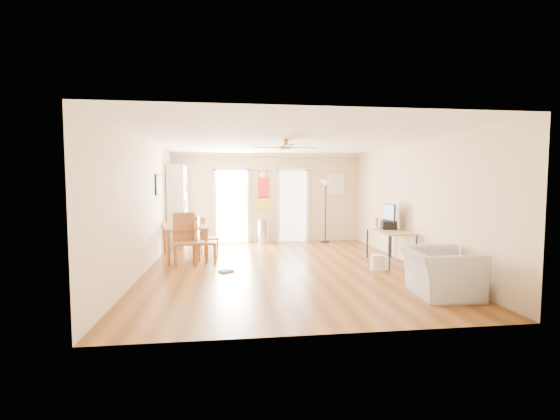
{
  "coord_description": "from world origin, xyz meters",
  "views": [
    {
      "loc": [
        -1.05,
        -7.69,
        1.75
      ],
      "look_at": [
        0.0,
        0.6,
        1.15
      ],
      "focal_mm": 24.47,
      "sensor_mm": 36.0,
      "label": 1
    }
  ],
  "objects": [
    {
      "name": "wall_back",
      "position": [
        0.0,
        3.5,
        1.3
      ],
      "size": [
        5.5,
        0.04,
        2.6
      ],
      "primitive_type": null,
      "color": "beige",
      "rests_on": "floor"
    },
    {
      "name": "dining_chair_right_b",
      "position": [
        -1.6,
        0.64,
        0.51
      ],
      "size": [
        0.43,
        0.43,
        1.02
      ],
      "primitive_type": null,
      "rotation": [
        0.0,
        0.0,
        1.54
      ],
      "color": "#AA7736",
      "rests_on": "floor"
    },
    {
      "name": "bathroom_doorway",
      "position": [
        0.75,
        3.48,
        1.05
      ],
      "size": [
        0.8,
        0.1,
        2.1
      ],
      "primitive_type": null,
      "color": "white",
      "rests_on": "wall_back"
    },
    {
      "name": "ceiling_fan",
      "position": [
        0.0,
        -0.3,
        2.43
      ],
      "size": [
        1.24,
        1.24,
        0.2
      ],
      "primitive_type": null,
      "color": "#593819",
      "rests_on": "ceiling"
    },
    {
      "name": "ceiling",
      "position": [
        0.0,
        0.0,
        2.6
      ],
      "size": [
        5.5,
        7.0,
        0.0
      ],
      "primitive_type": null,
      "color": "silver",
      "rests_on": "floor"
    },
    {
      "name": "armchair",
      "position": [
        2.15,
        -2.22,
        0.36
      ],
      "size": [
        1.07,
        1.2,
        0.72
      ],
      "primitive_type": "imported",
      "rotation": [
        0.0,
        0.0,
        1.47
      ],
      "color": "#A6A5A1",
      "rests_on": "floor"
    },
    {
      "name": "floor",
      "position": [
        0.0,
        0.0,
        0.0
      ],
      "size": [
        7.0,
        7.0,
        0.0
      ],
      "primitive_type": "plane",
      "color": "brown",
      "rests_on": "ground"
    },
    {
      "name": "framed_poster",
      "position": [
        -2.73,
        1.4,
        1.7
      ],
      "size": [
        0.04,
        0.66,
        0.48
      ],
      "primitive_type": "cube",
      "color": "black",
      "rests_on": "wall_left"
    },
    {
      "name": "crown_molding",
      "position": [
        0.0,
        0.0,
        2.56
      ],
      "size": [
        5.5,
        7.0,
        0.08
      ],
      "primitive_type": null,
      "color": "white",
      "rests_on": "wall_back"
    },
    {
      "name": "torchiere_lamp",
      "position": [
        1.68,
        3.2,
        0.91
      ],
      "size": [
        0.37,
        0.37,
        1.82
      ],
      "primitive_type": null,
      "rotation": [
        0.0,
        0.0,
        -0.09
      ],
      "color": "black",
      "rests_on": "floor"
    },
    {
      "name": "floor_cloth",
      "position": [
        -1.17,
        -0.24,
        0.02
      ],
      "size": [
        0.33,
        0.31,
        0.04
      ],
      "primitive_type": "cube",
      "rotation": [
        0.0,
        0.0,
        0.52
      ],
      "color": "gray",
      "rests_on": "floor"
    },
    {
      "name": "dining_chair_near",
      "position": [
        -2.03,
        0.39,
        0.55
      ],
      "size": [
        0.54,
        0.54,
        1.11
      ],
      "primitive_type": null,
      "rotation": [
        0.0,
        0.0,
        0.2
      ],
      "color": "#A36F34",
      "rests_on": "floor"
    },
    {
      "name": "wall_right",
      "position": [
        2.75,
        0.0,
        1.3
      ],
      "size": [
        0.04,
        7.0,
        2.6
      ],
      "primitive_type": null,
      "color": "beige",
      "rests_on": "floor"
    },
    {
      "name": "bookshelf",
      "position": [
        -2.51,
        2.92,
        1.11
      ],
      "size": [
        0.64,
        1.07,
        2.22
      ],
      "primitive_type": null,
      "rotation": [
        0.0,
        0.0,
        -0.21
      ],
      "color": "silver",
      "rests_on": "floor"
    },
    {
      "name": "imac",
      "position": [
        2.47,
        0.5,
        0.99
      ],
      "size": [
        0.22,
        0.62,
        0.57
      ],
      "primitive_type": null,
      "rotation": [
        0.0,
        0.0,
        0.23
      ],
      "color": "black",
      "rests_on": "computer_desk"
    },
    {
      "name": "dining_chair_far",
      "position": [
        -2.24,
        2.56,
        0.47
      ],
      "size": [
        0.47,
        0.47,
        0.93
      ],
      "primitive_type": null,
      "rotation": [
        0.0,
        0.0,
        3.39
      ],
      "color": "#A57635",
      "rests_on": "floor"
    },
    {
      "name": "orange_bottle",
      "position": [
        2.3,
        0.8,
        0.82
      ],
      "size": [
        0.1,
        0.1,
        0.23
      ],
      "primitive_type": "cylinder",
      "rotation": [
        0.0,
        0.0,
        0.32
      ],
      "color": "orange",
      "rests_on": "computer_desk"
    },
    {
      "name": "printer",
      "position": [
        2.45,
        0.48,
        0.8
      ],
      "size": [
        0.38,
        0.42,
        0.19
      ],
      "primitive_type": "cube",
      "rotation": [
        0.0,
        0.0,
        -0.21
      ],
      "color": "black",
      "rests_on": "computer_desk"
    },
    {
      "name": "wastebasket_a",
      "position": [
        1.97,
        -0.41,
        0.13
      ],
      "size": [
        0.27,
        0.27,
        0.27
      ],
      "primitive_type": "cylinder",
      "rotation": [
        0.0,
        0.0,
        0.18
      ],
      "color": "white",
      "rests_on": "floor"
    },
    {
      "name": "ac_grille",
      "position": [
        2.05,
        3.47,
        1.7
      ],
      "size": [
        0.5,
        0.04,
        0.6
      ],
      "primitive_type": "cube",
      "color": "white",
      "rests_on": "wall_back"
    },
    {
      "name": "dining_chair_right_a",
      "position": [
        -1.6,
        1.64,
        0.46
      ],
      "size": [
        0.48,
        0.48,
        0.91
      ],
      "primitive_type": null,
      "rotation": [
        0.0,
        0.0,
        1.9
      ],
      "color": "#986131",
      "rests_on": "floor"
    },
    {
      "name": "keyboard",
      "position": [
        2.2,
        0.65,
        0.71
      ],
      "size": [
        0.24,
        0.39,
        0.01
      ],
      "primitive_type": "cube",
      "rotation": [
        0.0,
        0.0,
        -0.33
      ],
      "color": "white",
      "rests_on": "computer_desk"
    },
    {
      "name": "dining_table",
      "position": [
        -2.15,
        1.29,
        0.38
      ],
      "size": [
        1.24,
        1.7,
        0.77
      ],
      "primitive_type": null,
      "rotation": [
        0.0,
        0.0,
        0.22
      ],
      "color": "olive",
      "rests_on": "floor"
    },
    {
      "name": "computer_desk",
      "position": [
        2.37,
        0.18,
        0.35
      ],
      "size": [
        0.66,
        1.32,
        0.71
      ],
      "primitive_type": null,
      "color": "tan",
      "rests_on": "floor"
    },
    {
      "name": "wall_left",
      "position": [
        -2.75,
        0.0,
        1.3
      ],
      "size": [
        0.04,
        7.0,
        2.6
      ],
      "primitive_type": null,
      "color": "beige",
      "rests_on": "floor"
    },
    {
      "name": "wall_front",
      "position": [
        0.0,
        -3.5,
        1.3
      ],
      "size": [
        5.5,
        0.04,
        2.6
      ],
      "primitive_type": null,
      "color": "beige",
      "rests_on": "floor"
    },
    {
      "name": "kitchen_doorway",
      "position": [
        -1.05,
        3.48,
        1.05
      ],
      "size": [
        0.9,
        0.1,
        2.1
      ],
      "primitive_type": null,
      "color": "white",
      "rests_on": "wall_back"
    },
    {
      "name": "wall_decal",
      "position": [
        -0.13,
        3.48,
        1.55
      ],
      "size": [
        0.46,
        0.03,
        1.1
      ],
      "primitive_type": "cube",
      "color": "red",
      "rests_on": "wall_back"
    },
    {
      "name": "wastebasket_b",
      "position": [
        1.84,
        -0.46,
        0.16
      ],
      "size": [
        0.33,
        0.33,
        0.31
      ],
      "primitive_type": "cylinder",
      "rotation": [
        0.0,
        0.0,
        -0.26
      ],
      "color": "silver",
      "rests_on": "floor"
    },
    {
      "name": "trash_can",
      "position": [
        -0.15,
        3.18,
        0.34
      ],
      "size": [
        0.4,
        0.4,
        0.68
      ],
      "primitive_type": "cylinder",
      "rotation": [
        0.0,
        0.0,
        -0.32
      ],
      "color": "silver",
      "rests_on": "floor"
    }
  ]
}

